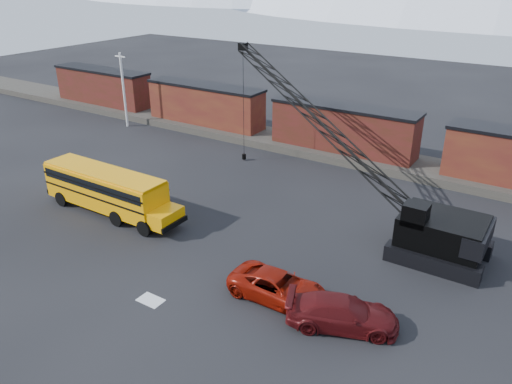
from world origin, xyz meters
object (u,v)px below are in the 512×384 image
school_bus (109,190)px  maroon_suv (342,313)px  crawler_crane (317,119)px  red_pickup (278,287)px

school_bus → maroon_suv: school_bus is taller
school_bus → crawler_crane: (11.13, 10.29, 4.40)m
school_bus → maroon_suv: (19.15, -2.54, -1.00)m
school_bus → crawler_crane: bearing=42.8°
school_bus → maroon_suv: 19.35m
red_pickup → maroon_suv: (3.77, -0.23, 0.04)m
crawler_crane → school_bus: bearing=-137.2°
maroon_suv → crawler_crane: (-8.02, 12.84, 5.40)m
maroon_suv → crawler_crane: 16.07m
crawler_crane → maroon_suv: bearing=-58.0°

